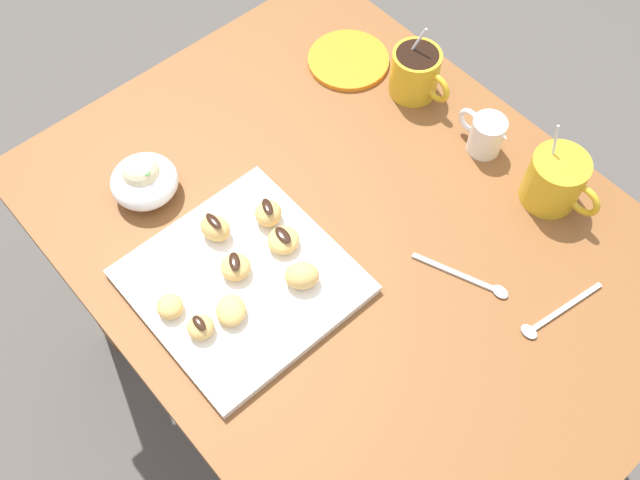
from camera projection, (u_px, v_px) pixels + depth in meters
The scene contains 23 objects.
ground_plane at pixel (343, 383), 1.81m from camera, with size 8.00×8.00×0.00m, color #514C47.
dining_table at pixel (352, 270), 1.29m from camera, with size 1.07×0.82×0.73m.
pastry_plate_square at pixel (242, 281), 1.13m from camera, with size 0.31×0.31×0.02m, color white.
coffee_mug_mustard_left at pixel (416, 72), 1.31m from camera, with size 0.13×0.09×0.14m.
coffee_mug_mustard_right at pixel (556, 180), 1.18m from camera, with size 0.14×0.10×0.15m.
cream_pitcher_white at pixel (486, 134), 1.24m from camera, with size 0.10×0.06×0.07m.
ice_cream_bowl at pixel (144, 180), 1.20m from camera, with size 0.11×0.11×0.09m.
saucer_orange_left at pixel (348, 60), 1.38m from camera, with size 0.16×0.16×0.01m, color orange.
loose_spoon_near_saucer at pixel (552, 316), 1.10m from camera, with size 0.04×0.16×0.01m.
loose_spoon_by_plate at pixel (472, 280), 1.14m from camera, with size 0.15×0.07×0.01m.
beignet_0 at pixel (268, 213), 1.16m from camera, with size 0.05×0.04×0.04m, color #E5B260.
chocolate_drizzle_0 at pixel (267, 206), 1.15m from camera, with size 0.03×0.02×0.01m, color black.
beignet_1 at pixel (170, 306), 1.08m from camera, with size 0.04×0.04×0.03m, color #E5B260.
beignet_2 at pixel (302, 276), 1.10m from camera, with size 0.05×0.05×0.04m, color #E5B260.
beignet_3 at pixel (231, 310), 1.08m from camera, with size 0.05×0.05×0.03m, color #E5B260.
beignet_4 at pixel (201, 327), 1.06m from camera, with size 0.04×0.04×0.03m, color #E5B260.
chocolate_drizzle_4 at pixel (199, 323), 1.05m from camera, with size 0.03×0.01×0.01m, color black.
beignet_5 at pixel (283, 240), 1.14m from camera, with size 0.05×0.05×0.03m, color #E5B260.
chocolate_drizzle_5 at pixel (283, 235), 1.13m from camera, with size 0.04×0.02×0.01m, color black.
beignet_6 at pixel (236, 267), 1.12m from camera, with size 0.05×0.05×0.03m, color #E5B260.
chocolate_drizzle_6 at pixel (234, 261), 1.10m from camera, with size 0.03×0.02×0.01m, color black.
beignet_7 at pixel (215, 228), 1.15m from camera, with size 0.05×0.04×0.04m, color #E5B260.
chocolate_drizzle_7 at pixel (214, 221), 1.13m from camera, with size 0.04×0.01×0.01m, color black.
Camera 1 is at (0.43, -0.45, 1.74)m, focal length 39.98 mm.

